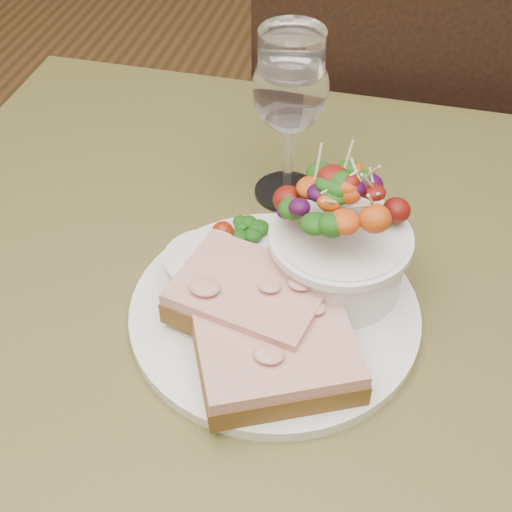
% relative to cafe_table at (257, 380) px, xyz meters
% --- Properties ---
extents(cafe_table, '(0.80, 0.80, 0.75)m').
position_rel_cafe_table_xyz_m(cafe_table, '(0.00, 0.00, 0.00)').
color(cafe_table, '#4F4722').
rests_on(cafe_table, ground).
extents(chair_far, '(0.45, 0.45, 0.90)m').
position_rel_cafe_table_xyz_m(chair_far, '(0.08, 0.63, -0.36)').
color(chair_far, black).
rests_on(chair_far, ground).
extents(dinner_plate, '(0.26, 0.26, 0.01)m').
position_rel_cafe_table_xyz_m(dinner_plate, '(0.02, 0.00, 0.11)').
color(dinner_plate, white).
rests_on(dinner_plate, cafe_table).
extents(sandwich_front, '(0.16, 0.14, 0.03)m').
position_rel_cafe_table_xyz_m(sandwich_front, '(0.03, -0.07, 0.13)').
color(sandwich_front, '#543416').
rests_on(sandwich_front, dinner_plate).
extents(sandwich_back, '(0.14, 0.12, 0.03)m').
position_rel_cafe_table_xyz_m(sandwich_back, '(-0.00, -0.01, 0.14)').
color(sandwich_back, '#543416').
rests_on(sandwich_back, dinner_plate).
extents(ramekin, '(0.07, 0.07, 0.04)m').
position_rel_cafe_table_xyz_m(ramekin, '(-0.05, 0.01, 0.13)').
color(ramekin, silver).
rests_on(ramekin, dinner_plate).
extents(salad_bowl, '(0.12, 0.12, 0.13)m').
position_rel_cafe_table_xyz_m(salad_bowl, '(0.06, 0.05, 0.17)').
color(salad_bowl, white).
rests_on(salad_bowl, dinner_plate).
extents(garnish, '(0.05, 0.04, 0.02)m').
position_rel_cafe_table_xyz_m(garnish, '(-0.04, 0.08, 0.12)').
color(garnish, '#093409').
rests_on(garnish, dinner_plate).
extents(wine_glass, '(0.08, 0.08, 0.18)m').
position_rel_cafe_table_xyz_m(wine_glass, '(-0.01, 0.18, 0.22)').
color(wine_glass, white).
rests_on(wine_glass, cafe_table).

